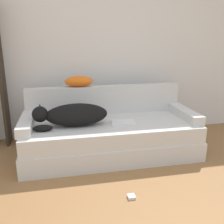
% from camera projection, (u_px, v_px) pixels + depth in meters
% --- Properties ---
extents(wall_back, '(7.86, 0.06, 2.70)m').
position_uv_depth(wall_back, '(95.00, 42.00, 3.52)').
color(wall_back, silver).
rests_on(wall_back, ground_plane).
extents(couch, '(2.10, 0.94, 0.42)m').
position_uv_depth(couch, '(110.00, 138.00, 3.11)').
color(couch, silver).
rests_on(couch, ground_plane).
extents(couch_backrest, '(2.06, 0.15, 0.37)m').
position_uv_depth(couch_backrest, '(105.00, 99.00, 3.37)').
color(couch_backrest, silver).
rests_on(couch_backrest, couch).
extents(couch_arm_left, '(0.15, 0.75, 0.11)m').
position_uv_depth(couch_arm_left, '(27.00, 123.00, 2.84)').
color(couch_arm_left, silver).
rests_on(couch_arm_left, couch).
extents(couch_arm_right, '(0.15, 0.75, 0.11)m').
position_uv_depth(couch_arm_right, '(184.00, 113.00, 3.22)').
color(couch_arm_right, silver).
rests_on(couch_arm_right, couch).
extents(dog, '(0.85, 0.29, 0.27)m').
position_uv_depth(dog, '(72.00, 115.00, 2.86)').
color(dog, black).
rests_on(dog, couch).
extents(laptop, '(0.31, 0.25, 0.02)m').
position_uv_depth(laptop, '(123.00, 122.00, 2.99)').
color(laptop, silver).
rests_on(laptop, couch).
extents(throw_pillow, '(0.36, 0.19, 0.14)m').
position_uv_depth(throw_pillow, '(79.00, 81.00, 3.25)').
color(throw_pillow, orange).
rests_on(throw_pillow, couch_backrest).
extents(power_adapter, '(0.07, 0.07, 0.03)m').
position_uv_depth(power_adapter, '(131.00, 197.00, 2.27)').
color(power_adapter, silver).
rests_on(power_adapter, ground_plane).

